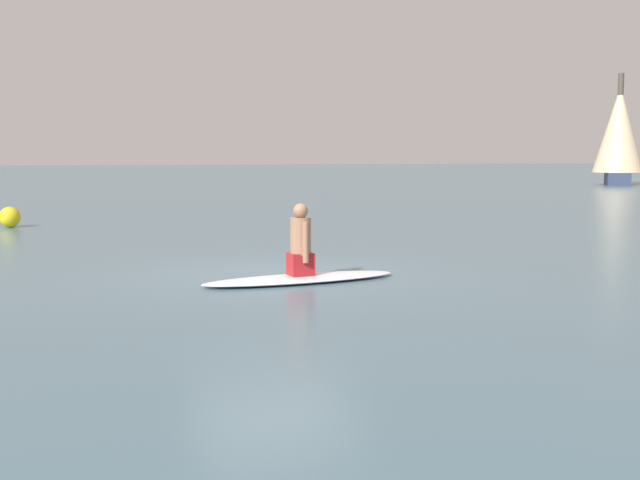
{
  "coord_description": "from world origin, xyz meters",
  "views": [
    {
      "loc": [
        -10.93,
        4.74,
        1.81
      ],
      "look_at": [
        -1.16,
        -0.24,
        0.64
      ],
      "focal_mm": 43.13,
      "sensor_mm": 36.0,
      "label": 1
    }
  ],
  "objects_px": {
    "surfboard": "(301,278)",
    "buoy_marker": "(10,217)",
    "person_paddler": "(301,243)",
    "sailboat_far_left": "(619,133)"
  },
  "relations": [
    {
      "from": "surfboard",
      "to": "person_paddler",
      "type": "distance_m",
      "value": 0.53
    },
    {
      "from": "sailboat_far_left",
      "to": "surfboard",
      "type": "bearing_deg",
      "value": 170.58
    },
    {
      "from": "buoy_marker",
      "to": "sailboat_far_left",
      "type": "bearing_deg",
      "value": -68.25
    },
    {
      "from": "surfboard",
      "to": "buoy_marker",
      "type": "height_order",
      "value": "buoy_marker"
    },
    {
      "from": "surfboard",
      "to": "buoy_marker",
      "type": "distance_m",
      "value": 11.96
    },
    {
      "from": "surfboard",
      "to": "person_paddler",
      "type": "xyz_separation_m",
      "value": [
        0.0,
        0.0,
        0.53
      ]
    },
    {
      "from": "sailboat_far_left",
      "to": "person_paddler",
      "type": "bearing_deg",
      "value": 170.58
    },
    {
      "from": "sailboat_far_left",
      "to": "buoy_marker",
      "type": "relative_size",
      "value": 13.8
    },
    {
      "from": "person_paddler",
      "to": "surfboard",
      "type": "bearing_deg",
      "value": -177.55
    },
    {
      "from": "sailboat_far_left",
      "to": "buoy_marker",
      "type": "height_order",
      "value": "sailboat_far_left"
    }
  ]
}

